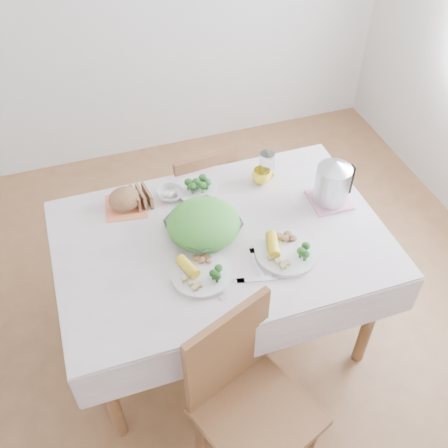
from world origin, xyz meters
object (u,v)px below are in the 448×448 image
object	(u,v)px
yellow_mug	(262,176)
electric_kettle	(333,182)
dinner_plate_left	(201,274)
dining_table	(222,289)
chair_far	(197,190)
salad_bowl	(204,228)
dinner_plate_right	(286,253)
chair_near	(258,415)

from	to	relation	value
yellow_mug	electric_kettle	bearing A→B (deg)	-42.73
dinner_plate_left	electric_kettle	distance (m)	0.78
dining_table	yellow_mug	distance (m)	0.61
chair_far	dinner_plate_left	size ratio (longest dim) A/B	3.20
dining_table	salad_bowl	distance (m)	0.43
salad_bowl	electric_kettle	bearing A→B (deg)	1.52
dining_table	chair_far	bearing A→B (deg)	84.07
yellow_mug	salad_bowl	bearing A→B (deg)	-146.23
electric_kettle	yellow_mug	bearing A→B (deg)	152.37
dining_table	electric_kettle	world-z (taller)	electric_kettle
dinner_plate_right	electric_kettle	size ratio (longest dim) A/B	1.21
dinner_plate_left	dining_table	bearing A→B (deg)	51.22
dining_table	salad_bowl	size ratio (longest dim) A/B	4.44
dining_table	electric_kettle	bearing A→B (deg)	6.09
chair_near	yellow_mug	distance (m)	1.15
chair_near	dinner_plate_left	xyz separation A→B (m)	(-0.07, 0.53, 0.31)
electric_kettle	dinner_plate_right	bearing A→B (deg)	-128.00
dinner_plate_right	electric_kettle	bearing A→B (deg)	36.90
dinner_plate_right	yellow_mug	bearing A→B (deg)	81.05
dinner_plate_left	dinner_plate_right	distance (m)	0.39
chair_near	chair_far	distance (m)	1.41
chair_far	yellow_mug	world-z (taller)	chair_far
dinner_plate_left	yellow_mug	xyz separation A→B (m)	(0.47, 0.49, 0.03)
dinner_plate_left	salad_bowl	bearing A→B (deg)	70.46
chair_far	salad_bowl	distance (m)	0.73
dining_table	electric_kettle	xyz separation A→B (m)	(0.58, 0.06, 0.51)
dinner_plate_left	electric_kettle	xyz separation A→B (m)	(0.73, 0.25, 0.11)
salad_bowl	dining_table	bearing A→B (deg)	-32.53
yellow_mug	electric_kettle	distance (m)	0.37
dining_table	yellow_mug	xyz separation A→B (m)	(0.32, 0.30, 0.43)
electric_kettle	chair_far	bearing A→B (deg)	144.54
salad_bowl	dinner_plate_left	size ratio (longest dim) A/B	1.21
chair_near	electric_kettle	world-z (taller)	electric_kettle
chair_far	dinner_plate_right	size ratio (longest dim) A/B	2.97
chair_near	salad_bowl	distance (m)	0.84
dining_table	chair_near	distance (m)	0.73
salad_bowl	electric_kettle	size ratio (longest dim) A/B	1.36
chair_near	dining_table	bearing A→B (deg)	61.66
dining_table	dinner_plate_left	distance (m)	0.47
dining_table	chair_far	xyz separation A→B (m)	(0.07, 0.68, 0.09)
yellow_mug	dinner_plate_right	bearing A→B (deg)	-98.95
dinner_plate_left	yellow_mug	bearing A→B (deg)	46.41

